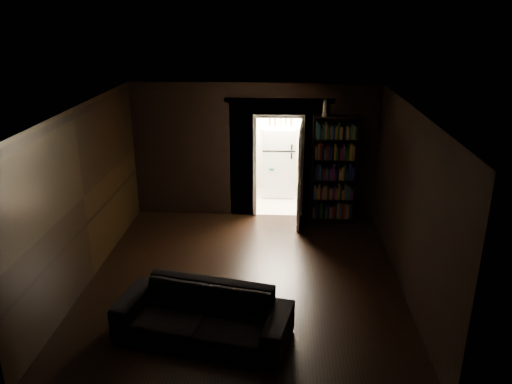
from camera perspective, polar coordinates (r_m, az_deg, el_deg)
ground at (r=8.27m, az=-1.35°, el=-10.01°), size 5.50×5.50×0.00m
room_walls at (r=8.57m, az=-0.95°, el=3.44°), size 5.02×5.61×2.84m
kitchen_alcove at (r=11.37m, az=2.63°, el=5.23°), size 2.20×1.80×2.60m
sofa at (r=6.83m, az=-6.10°, el=-12.92°), size 2.48×1.48×0.89m
bookshelf at (r=10.19m, az=8.85°, el=2.54°), size 0.95×0.62×2.20m
refrigerator at (r=11.63m, az=2.65°, el=3.60°), size 0.95×0.91×1.65m
door at (r=9.93m, az=5.04°, el=1.78°), size 0.11×0.85×2.05m
figurine at (r=9.81m, az=7.86°, el=9.50°), size 0.12×0.12×0.32m
bottles at (r=11.39m, az=2.82°, el=8.19°), size 0.62×0.28×0.26m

